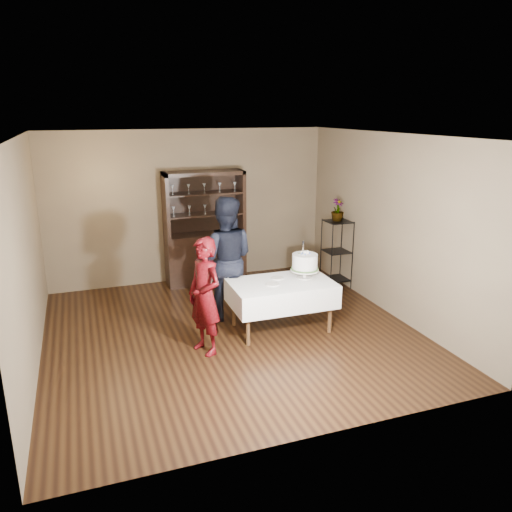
# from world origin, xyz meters

# --- Properties ---
(floor) EXTENTS (5.00, 5.00, 0.00)m
(floor) POSITION_xyz_m (0.00, 0.00, 0.00)
(floor) COLOR black
(floor) RESTS_ON ground
(ceiling) EXTENTS (5.00, 5.00, 0.00)m
(ceiling) POSITION_xyz_m (0.00, 0.00, 2.70)
(ceiling) COLOR silver
(ceiling) RESTS_ON back_wall
(back_wall) EXTENTS (5.00, 0.02, 2.70)m
(back_wall) POSITION_xyz_m (0.00, 2.50, 1.35)
(back_wall) COLOR brown
(back_wall) RESTS_ON floor
(wall_left) EXTENTS (0.02, 5.00, 2.70)m
(wall_left) POSITION_xyz_m (-2.50, 0.00, 1.35)
(wall_left) COLOR brown
(wall_left) RESTS_ON floor
(wall_right) EXTENTS (0.02, 5.00, 2.70)m
(wall_right) POSITION_xyz_m (2.50, 0.00, 1.35)
(wall_right) COLOR brown
(wall_right) RESTS_ON floor
(china_hutch) EXTENTS (1.40, 0.48, 2.00)m
(china_hutch) POSITION_xyz_m (0.20, 2.25, 0.66)
(china_hutch) COLOR black
(china_hutch) RESTS_ON floor
(plant_etagere) EXTENTS (0.42, 0.42, 1.20)m
(plant_etagere) POSITION_xyz_m (2.28, 1.20, 0.65)
(plant_etagere) COLOR black
(plant_etagere) RESTS_ON floor
(cake_table) EXTENTS (1.43, 0.89, 0.71)m
(cake_table) POSITION_xyz_m (0.70, -0.12, 0.54)
(cake_table) COLOR white
(cake_table) RESTS_ON floor
(woman) EXTENTS (0.55, 0.65, 1.52)m
(woman) POSITION_xyz_m (-0.47, -0.43, 0.76)
(woman) COLOR #310407
(woman) RESTS_ON floor
(man) EXTENTS (1.08, 0.96, 1.84)m
(man) POSITION_xyz_m (0.08, 0.56, 0.92)
(man) COLOR black
(man) RESTS_ON floor
(cake) EXTENTS (0.40, 0.40, 0.55)m
(cake) POSITION_xyz_m (1.07, -0.07, 0.93)
(cake) COLOR white
(cake) RESTS_ON cake_table
(plate_near) EXTENTS (0.24, 0.24, 0.01)m
(plate_near) POSITION_xyz_m (0.54, -0.18, 0.72)
(plate_near) COLOR white
(plate_near) RESTS_ON cake_table
(plate_far) EXTENTS (0.19, 0.19, 0.01)m
(plate_far) POSITION_xyz_m (0.70, 0.04, 0.72)
(plate_far) COLOR white
(plate_far) RESTS_ON cake_table
(potted_plant) EXTENTS (0.28, 0.28, 0.38)m
(potted_plant) POSITION_xyz_m (2.27, 1.22, 1.38)
(potted_plant) COLOR #426831
(potted_plant) RESTS_ON plant_etagere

